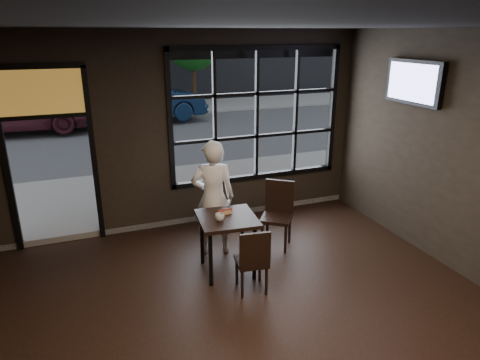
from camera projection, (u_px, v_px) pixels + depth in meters
name	position (u px, v px, depth m)	size (l,w,h in m)	color
floor	(280.00, 357.00, 4.39)	(6.00, 7.00, 0.02)	black
ceiling	(293.00, 23.00, 3.33)	(6.00, 7.00, 0.02)	black
window_frame	(257.00, 115.00, 7.28)	(3.06, 0.12, 2.28)	black
stained_transom	(41.00, 92.00, 5.99)	(1.20, 0.06, 0.70)	orange
street_asphalt	(104.00, 87.00, 25.56)	(60.00, 41.00, 0.04)	#545456
cafe_table	(227.00, 244.00, 5.82)	(0.76, 0.76, 0.82)	black
chair_near	(251.00, 259.00, 5.38)	(0.38, 0.38, 0.89)	black
chair_window	(277.00, 216.00, 6.47)	(0.44, 0.44, 1.02)	black
man	(213.00, 198.00, 6.19)	(0.63, 0.41, 1.73)	silver
hotdog	(225.00, 212.00, 5.76)	(0.20, 0.08, 0.06)	tan
cup	(220.00, 217.00, 5.56)	(0.12, 0.12, 0.10)	silver
tv	(414.00, 82.00, 6.15)	(0.12, 1.08, 0.63)	black
navy_car	(142.00, 101.00, 15.12)	(1.56, 4.47, 1.47)	#0C1C37
maroon_car	(13.00, 107.00, 13.48)	(1.85, 4.59, 1.57)	#471721
tree_left	(61.00, 50.00, 16.08)	(2.08, 2.08, 3.54)	#332114
tree_right	(193.00, 44.00, 17.77)	(2.21, 2.21, 3.78)	#332114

